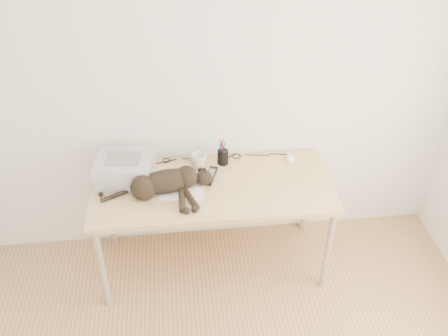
{
  "coord_description": "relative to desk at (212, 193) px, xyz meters",
  "views": [
    {
      "loc": [
        -0.21,
        -1.2,
        2.79
      ],
      "look_at": [
        0.07,
        1.34,
        0.91
      ],
      "focal_mm": 40.0,
      "sensor_mm": 36.0,
      "label": 1
    }
  ],
  "objects": [
    {
      "name": "cat",
      "position": [
        -0.32,
        -0.13,
        0.21
      ],
      "size": [
        0.74,
        0.35,
        0.17
      ],
      "rotation": [
        0.0,
        0.0,
        0.2
      ],
      "color": "black",
      "rests_on": "desk"
    },
    {
      "name": "printer",
      "position": [
        -0.57,
        0.05,
        0.22
      ],
      "size": [
        0.4,
        0.35,
        0.18
      ],
      "color": "#AEAEB3",
      "rests_on": "desk"
    },
    {
      "name": "wall_back",
      "position": [
        0.0,
        0.27,
        0.69
      ],
      "size": [
        3.5,
        0.0,
        3.5
      ],
      "primitive_type": "plane",
      "rotation": [
        1.57,
        0.0,
        0.0
      ],
      "color": "white",
      "rests_on": "floor"
    },
    {
      "name": "desk",
      "position": [
        0.0,
        0.0,
        0.0
      ],
      "size": [
        1.6,
        0.7,
        0.74
      ],
      "color": "tan",
      "rests_on": "floor"
    },
    {
      "name": "mouse",
      "position": [
        0.58,
        0.15,
        0.15
      ],
      "size": [
        0.08,
        0.12,
        0.04
      ],
      "primitive_type": "ellipsoid",
      "rotation": [
        0.0,
        0.0,
        -0.08
      ],
      "color": "white",
      "rests_on": "desk"
    },
    {
      "name": "mug",
      "position": [
        -0.07,
        0.14,
        0.18
      ],
      "size": [
        0.13,
        0.13,
        0.1
      ],
      "primitive_type": "imported",
      "rotation": [
        0.0,
        0.0,
        0.34
      ],
      "color": "white",
      "rests_on": "desk"
    },
    {
      "name": "cable_tangle",
      "position": [
        0.0,
        0.22,
        0.14
      ],
      "size": [
        1.36,
        0.07,
        0.01
      ],
      "primitive_type": null,
      "color": "black",
      "rests_on": "desk"
    },
    {
      "name": "papers",
      "position": [
        -0.22,
        -0.12,
        0.14
      ],
      "size": [
        0.35,
        0.29,
        0.01
      ],
      "color": "white",
      "rests_on": "desk"
    },
    {
      "name": "remote_grey",
      "position": [
        -0.1,
        0.16,
        0.14
      ],
      "size": [
        0.08,
        0.17,
        0.02
      ],
      "primitive_type": "cube",
      "rotation": [
        0.0,
        0.0,
        0.25
      ],
      "color": "slate",
      "rests_on": "desk"
    },
    {
      "name": "remote_black",
      "position": [
        -0.0,
        0.01,
        0.14
      ],
      "size": [
        0.11,
        0.2,
        0.02
      ],
      "primitive_type": "cube",
      "rotation": [
        0.0,
        0.0,
        -0.33
      ],
      "color": "black",
      "rests_on": "desk"
    },
    {
      "name": "pen_cup",
      "position": [
        0.1,
        0.16,
        0.19
      ],
      "size": [
        0.08,
        0.08,
        0.2
      ],
      "color": "black",
      "rests_on": "desk"
    }
  ]
}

